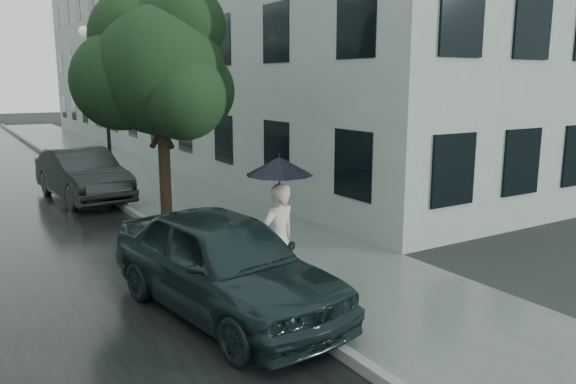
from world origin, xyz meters
TOP-DOWN VIEW (x-y plane):
  - ground at (0.00, 0.00)m, footprint 120.00×120.00m
  - sidewalk at (0.25, 12.00)m, footprint 3.50×60.00m
  - kerb_near at (-1.57, 12.00)m, footprint 0.15×60.00m
  - building_near at (5.47, 19.50)m, footprint 7.02×36.00m
  - pedestrian at (-1.20, 0.94)m, footprint 0.75×0.59m
  - umbrella at (-1.19, 0.91)m, footprint 1.38×1.38m
  - street_tree at (-1.45, 5.50)m, footprint 3.59×3.26m
  - lamp_post at (-1.03, 12.43)m, footprint 0.83×0.42m
  - car_near at (-2.20, 0.80)m, footprint 2.41×4.68m
  - car_far at (-2.20, 10.33)m, footprint 2.00×4.58m

SIDE VIEW (x-z plane):
  - ground at x=0.00m, z-range 0.00..0.00m
  - sidewalk at x=0.25m, z-range 0.00..0.01m
  - kerb_near at x=-1.57m, z-range 0.00..0.15m
  - car_far at x=-2.20m, z-range 0.01..1.47m
  - car_near at x=-2.20m, z-range 0.01..1.53m
  - pedestrian at x=-1.20m, z-range 0.01..1.83m
  - umbrella at x=-1.19m, z-range 1.43..2.79m
  - lamp_post at x=-1.03m, z-range 0.37..5.45m
  - street_tree at x=-1.45m, z-range 0.94..6.33m
  - building_near at x=5.47m, z-range 0.00..9.00m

